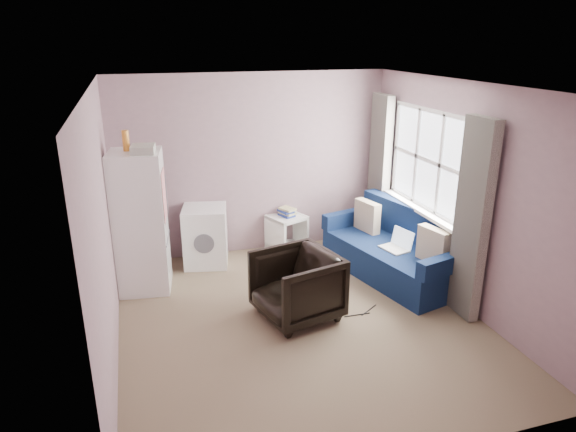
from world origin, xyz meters
The scene contains 8 objects.
room centered at (0.02, 0.01, 1.25)m, with size 3.84×4.24×2.54m.
armchair centered at (-0.01, 0.08, 0.41)m, with size 0.80×0.75×0.83m, color black.
fridge centered at (-1.56, 1.28, 0.87)m, with size 0.67×0.66×1.94m.
washing_machine centered at (-0.75, 1.79, 0.42)m, with size 0.67×0.67×0.80m.
side_table centered at (0.44, 1.94, 0.30)m, with size 0.60×0.60×0.63m.
sofa centered at (1.55, 0.72, 0.32)m, with size 1.33×2.11×0.87m.
window_dressing centered at (1.78, 0.70, 1.11)m, with size 0.17×2.62×2.18m.
floor_cables centered at (0.73, -0.07, 0.01)m, with size 0.46×0.18×0.01m.
Camera 1 is at (-1.56, -4.67, 2.94)m, focal length 32.00 mm.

